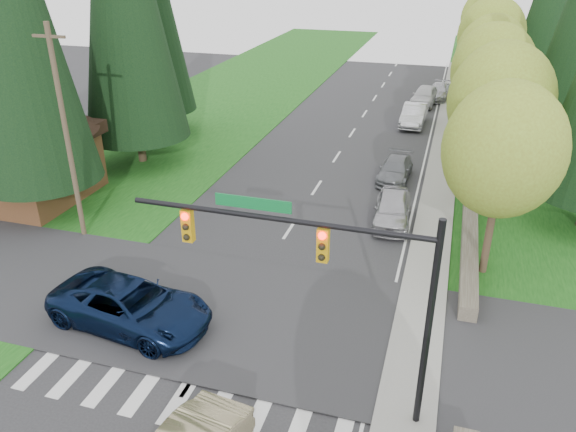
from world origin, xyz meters
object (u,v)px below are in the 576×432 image
at_px(parked_car_b, 395,170).
at_px(parked_car_d, 425,95).
at_px(parked_car_e, 439,92).
at_px(suv_navy, 131,305).
at_px(parked_car_a, 393,209).
at_px(parked_car_c, 414,115).

height_order(parked_car_b, parked_car_d, parked_car_d).
height_order(parked_car_b, parked_car_e, parked_car_e).
distance_m(suv_navy, parked_car_e, 39.05).
xyz_separation_m(suv_navy, parked_car_b, (7.62, 17.30, -0.23)).
bearing_deg(parked_car_a, parked_car_b, 91.94).
bearing_deg(suv_navy, parked_car_d, -5.11).
distance_m(parked_car_b, parked_car_d, 18.31).
bearing_deg(parked_car_b, parked_car_e, 88.12).
xyz_separation_m(parked_car_c, parked_car_d, (0.34, 6.55, 0.01)).
bearing_deg(parked_car_b, parked_car_c, 91.99).
height_order(parked_car_a, parked_car_c, parked_car_c).
distance_m(parked_car_a, parked_car_e, 26.62).
relative_size(parked_car_a, parked_car_b, 1.05).
bearing_deg(parked_car_c, parked_car_e, 82.73).
bearing_deg(parked_car_e, parked_car_c, -92.19).
distance_m(parked_car_a, parked_car_b, 5.94).
xyz_separation_m(parked_car_a, parked_car_d, (-0.24, 24.21, 0.05)).
height_order(parked_car_c, parked_car_e, parked_car_c).
distance_m(parked_car_d, parked_car_e, 2.62).
distance_m(suv_navy, parked_car_c, 30.03).
bearing_deg(parked_car_b, suv_navy, -111.77).
xyz_separation_m(suv_navy, parked_car_c, (7.62, 29.05, -0.05)).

